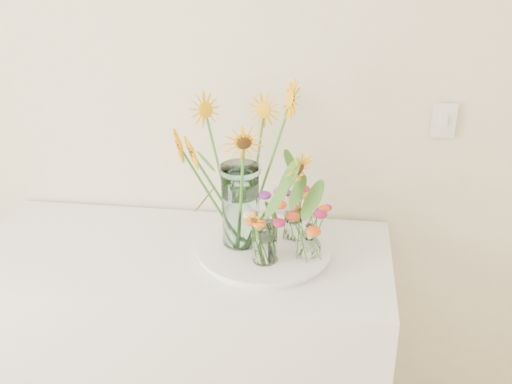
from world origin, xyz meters
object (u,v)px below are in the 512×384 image
at_px(tray, 264,250).
at_px(small_vase_a, 265,243).
at_px(small_vase_b, 309,241).
at_px(mason_jar, 240,206).
at_px(counter, 188,357).
at_px(small_vase_c, 293,224).

relative_size(tray, small_vase_a, 3.12).
distance_m(small_vase_a, small_vase_b, 0.15).
height_order(mason_jar, small_vase_b, mason_jar).
height_order(counter, tray, tray).
relative_size(counter, mason_jar, 4.90).
relative_size(small_vase_b, small_vase_c, 1.08).
distance_m(mason_jar, small_vase_c, 0.20).
xyz_separation_m(counter, small_vase_c, (0.37, 0.10, 0.53)).
height_order(tray, small_vase_c, small_vase_c).
bearing_deg(small_vase_a, small_vase_c, 63.67).
bearing_deg(small_vase_b, small_vase_c, 118.72).
bearing_deg(mason_jar, small_vase_b, -12.59).
bearing_deg(tray, mason_jar, 169.26).
relative_size(counter, small_vase_c, 13.18).
bearing_deg(counter, mason_jar, 13.68).
relative_size(small_vase_a, small_vase_b, 1.20).
distance_m(counter, small_vase_b, 0.68).
height_order(counter, small_vase_a, small_vase_a).
xyz_separation_m(mason_jar, small_vase_b, (0.23, -0.05, -0.09)).
relative_size(mason_jar, small_vase_a, 2.08).
xyz_separation_m(counter, small_vase_b, (0.43, -0.00, 0.53)).
height_order(mason_jar, small_vase_c, mason_jar).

